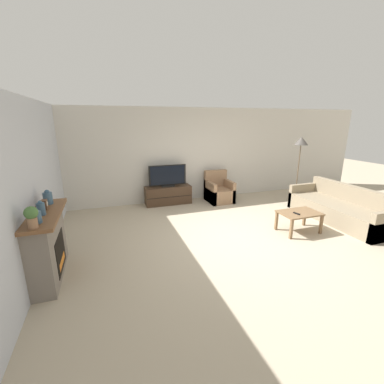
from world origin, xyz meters
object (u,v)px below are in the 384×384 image
Objects in this scene: mantel_clock at (45,205)px; potted_plant at (31,216)px; tv at (168,176)px; couch at (340,209)px; coffee_table at (299,215)px; mantel_vase_centre_left at (41,209)px; tv_stand at (168,195)px; remote at (297,213)px; mantel_vase_right at (48,198)px; fireplace at (48,245)px; floor_lamp at (301,145)px; armchair at (219,192)px; mantel_vase_left at (36,217)px.

potted_plant is at bearing -90.06° from mantel_clock.
couch is at bearing -35.41° from tv.
tv is 1.26× the size of coffee_table.
mantel_vase_centre_left is 4.06m from tv_stand.
potted_plant reaches higher than mantel_vase_centre_left.
mantel_clock is 4.66m from remote.
potted_plant reaches higher than tv.
mantel_vase_right is at bearing -135.51° from tv_stand.
mantel_vase_centre_left reaches higher than mantel_clock.
tv_stand is at bearing 48.70° from fireplace.
remote reaches higher than coffee_table.
coffee_table is (4.75, -0.30, -0.77)m from mantel_vase_right.
couch is (3.62, -2.57, -0.54)m from tv.
mantel_clock reaches higher than remote.
potted_plant is at bearing -125.98° from tv_stand.
mantel_vase_centre_left is at bearing -80.94° from fireplace.
fireplace is at bearing -163.54° from floor_lamp.
potted_plant is 1.83× the size of remote.
mantel_vase_right is at bearing -167.18° from floor_lamp.
tv_stand is (2.55, 3.03, -0.88)m from mantel_vase_centre_left.
mantel_vase_right is 0.22× the size of tv.
fireplace is 9.27× the size of mantel_clock.
mantel_vase_right is at bearing 90.00° from mantel_vase_centre_left.
coffee_table is at bearing -170.93° from couch.
mantel_vase_centre_left is 0.24× the size of armchair.
potted_plant is (0.00, -1.01, 0.06)m from mantel_vase_right.
remote is at bearing -77.78° from armchair.
remote is (-0.14, -0.07, 0.08)m from coffee_table.
mantel_vase_left is 0.31m from mantel_vase_centre_left.
coffee_table is (4.75, -0.02, -0.74)m from mantel_clock.
remote is 0.06× the size of couch.
fireplace is 0.57× the size of couch.
fireplace is at bearing -92.28° from mantel_vase_right.
mantel_clock is (0.02, 0.14, 0.59)m from fireplace.
couch is (1.42, 0.23, -0.11)m from coffee_table.
mantel_vase_centre_left is (0.02, -0.10, 0.61)m from fireplace.
floor_lamp is at bearing 16.46° from fireplace.
mantel_vase_left is at bearing -87.72° from fireplace.
floor_lamp is (3.53, -1.12, 1.42)m from tv_stand.
mantel_vase_right reaches higher than fireplace.
mantel_vase_centre_left is 0.16× the size of tv_stand.
potted_plant reaches higher than tv_stand.
potted_plant is 6.31m from couch.
remote is at bearing 0.68° from fireplace.
mantel_clock is at bearing 167.99° from remote.
mantel_vase_left is at bearing -90.00° from mantel_vase_right.
floor_lamp reaches higher than tv.
tv is (2.55, 2.50, -0.34)m from mantel_vase_right.
tv is 3.59m from coffee_table.
mantel_vase_centre_left is at bearing -130.14° from tv.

